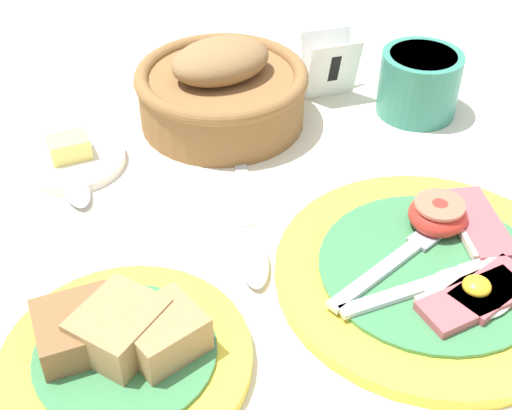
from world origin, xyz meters
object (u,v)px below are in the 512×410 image
object	(u,v)px
butter_dish	(71,158)
teaspoon_near_cup	(82,204)
breakfast_plate	(435,269)
number_card	(330,66)
sugar_cup	(419,82)
bread_basket	(222,89)
bread_plate	(123,348)
teaspoon_by_saucer	(251,240)

from	to	relation	value
butter_dish	teaspoon_near_cup	distance (m)	0.08
breakfast_plate	number_card	world-z (taller)	number_card
breakfast_plate	sugar_cup	xyz separation A→B (m)	(0.08, 0.26, 0.03)
bread_basket	number_card	world-z (taller)	bread_basket
sugar_cup	teaspoon_near_cup	xyz separation A→B (m)	(-0.38, -0.10, -0.03)
bread_plate	teaspoon_near_cup	size ratio (longest dim) A/B	0.99
sugar_cup	number_card	xyz separation A→B (m)	(-0.09, 0.06, -0.00)
bread_plate	bread_basket	bearing A→B (deg)	67.97
bread_basket	breakfast_plate	bearing A→B (deg)	-64.47
sugar_cup	teaspoon_near_cup	distance (m)	0.39
sugar_cup	teaspoon_by_saucer	world-z (taller)	sugar_cup
bread_plate	butter_dish	distance (m)	0.27
sugar_cup	teaspoon_near_cup	world-z (taller)	sugar_cup
breakfast_plate	bread_plate	size ratio (longest dim) A/B	1.39
number_card	teaspoon_by_saucer	distance (m)	0.28
bread_basket	teaspoon_by_saucer	distance (m)	0.21
teaspoon_near_cup	bread_basket	bearing A→B (deg)	-63.89
number_card	bread_plate	bearing A→B (deg)	-131.29
bread_plate	bread_basket	world-z (taller)	bread_basket
sugar_cup	teaspoon_by_saucer	size ratio (longest dim) A/B	0.46
breakfast_plate	bread_plate	world-z (taller)	bread_plate
breakfast_plate	teaspoon_near_cup	bearing A→B (deg)	151.75
butter_dish	teaspoon_by_saucer	xyz separation A→B (m)	(0.16, -0.16, -0.00)
sugar_cup	number_card	distance (m)	0.10
bread_basket	teaspoon_near_cup	distance (m)	0.20
breakfast_plate	number_card	xyz separation A→B (m)	(-0.00, 0.31, 0.03)
bread_plate	breakfast_plate	bearing A→B (deg)	7.88
teaspoon_near_cup	sugar_cup	bearing A→B (deg)	-87.39
sugar_cup	butter_dish	world-z (taller)	sugar_cup
number_card	bread_basket	bearing A→B (deg)	-171.10
butter_dish	sugar_cup	bearing A→B (deg)	3.73
teaspoon_near_cup	bread_plate	bearing A→B (deg)	176.19
bread_plate	teaspoon_by_saucer	distance (m)	0.16
sugar_cup	breakfast_plate	bearing A→B (deg)	-108.13
bread_plate	teaspoon_near_cup	xyz separation A→B (m)	(-0.03, 0.19, -0.01)
sugar_cup	teaspoon_near_cup	size ratio (longest dim) A/B	0.46
breakfast_plate	butter_dish	bearing A→B (deg)	142.37
bread_plate	butter_dish	bearing A→B (deg)	97.92
bread_basket	number_card	distance (m)	0.14
breakfast_plate	bread_basket	world-z (taller)	bread_basket
number_card	teaspoon_near_cup	world-z (taller)	number_card
bread_plate	sugar_cup	world-z (taller)	sugar_cup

